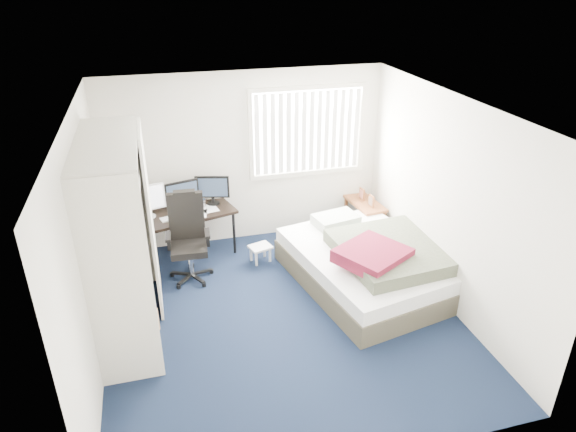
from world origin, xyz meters
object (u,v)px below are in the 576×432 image
(desk, at_px, (182,210))
(office_chair, at_px, (189,246))
(bed, at_px, (370,263))
(nightstand, at_px, (365,206))

(desk, bearing_deg, office_chair, -88.43)
(office_chair, bearing_deg, bed, -19.53)
(nightstand, bearing_deg, desk, 179.93)
(office_chair, bearing_deg, nightstand, 11.47)
(office_chair, xyz_separation_m, bed, (2.23, -0.79, -0.15))
(office_chair, height_order, nightstand, office_chair)
(desk, bearing_deg, nightstand, -0.07)
(bed, bearing_deg, nightstand, 70.30)
(desk, distance_m, nightstand, 2.74)
(nightstand, bearing_deg, office_chair, -168.53)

